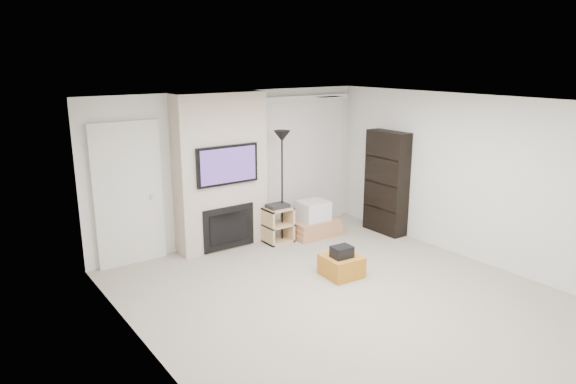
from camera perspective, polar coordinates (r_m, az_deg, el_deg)
floor at (r=6.85m, az=5.98°, el=-11.45°), size 5.00×5.50×0.00m
ceiling at (r=6.18m, az=6.60°, el=9.88°), size 5.00×5.50×0.00m
wall_back at (r=8.58m, az=-6.06°, el=2.77°), size 5.00×0.00×2.50m
wall_front at (r=4.84m, az=28.76°, el=-8.48°), size 5.00×0.00×2.50m
wall_left at (r=5.15m, az=-15.06°, el=-5.77°), size 0.00×5.50×2.50m
wall_right at (r=8.24m, az=19.36°, el=1.52°), size 0.00×5.50×2.50m
hvac_vent at (r=7.04m, az=4.63°, el=10.48°), size 0.35×0.18×0.01m
ottoman at (r=7.39m, az=5.96°, el=-8.15°), size 0.53×0.53×0.30m
black_bag at (r=7.26m, az=6.01°, el=-6.63°), size 0.30×0.24×0.16m
fireplace_wall at (r=8.24m, az=-7.44°, el=2.13°), size 1.50×0.47×2.50m
entry_door at (r=7.88m, az=-17.30°, el=-0.34°), size 1.02×0.11×2.14m
vertical_blinds at (r=9.29m, az=1.63°, el=3.91°), size 1.98×0.10×2.37m
floor_lamp at (r=8.40m, az=-0.67°, el=4.15°), size 0.28×0.28×1.87m
av_stand at (r=8.59m, az=-1.15°, el=-3.37°), size 0.45×0.38×0.66m
box_stack at (r=9.01m, az=2.81°, el=-3.32°), size 0.92×0.71×0.60m
bookshelf at (r=9.12m, az=10.89°, el=1.04°), size 0.30×0.80×1.80m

